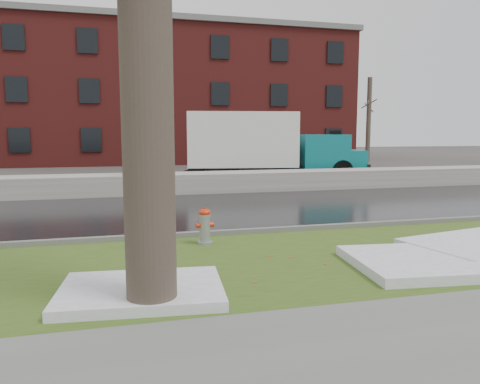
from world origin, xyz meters
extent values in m
plane|color=#47423D|center=(0.00, 0.00, 0.00)|extent=(120.00, 120.00, 0.00)
cube|color=#2E4818|center=(0.00, -1.25, 0.02)|extent=(60.00, 4.50, 0.04)
cube|color=slate|center=(0.00, -5.00, 0.03)|extent=(60.00, 3.00, 0.05)
cube|color=black|center=(0.00, 4.50, 0.01)|extent=(60.00, 7.00, 0.03)
cube|color=slate|center=(0.00, 13.00, 0.01)|extent=(60.00, 9.00, 0.03)
cube|color=slate|center=(0.00, 1.00, 0.07)|extent=(60.00, 0.15, 0.14)
cube|color=#AFA9A0|center=(0.00, 8.70, 0.38)|extent=(60.00, 1.60, 0.75)
cube|color=maroon|center=(2.00, 30.00, 5.00)|extent=(26.00, 12.00, 10.00)
cylinder|color=brown|center=(-6.00, 26.00, 3.25)|extent=(0.36, 0.36, 6.50)
cylinder|color=brown|center=(-6.00, 26.00, 4.20)|extent=(0.84, 1.62, 0.73)
cylinder|color=brown|center=(-6.00, 26.00, 5.10)|extent=(1.08, 1.26, 0.66)
cylinder|color=brown|center=(-6.00, 26.00, 3.60)|extent=(1.40, 0.61, 0.63)
cylinder|color=brown|center=(16.00, 24.00, 3.25)|extent=(0.36, 0.36, 6.50)
cylinder|color=brown|center=(16.00, 24.00, 4.20)|extent=(0.84, 1.62, 0.73)
cylinder|color=brown|center=(16.00, 24.00, 5.10)|extent=(1.08, 1.26, 0.66)
cylinder|color=brown|center=(16.00, 24.00, 3.60)|extent=(1.40, 0.61, 0.63)
cylinder|color=#929499|center=(-1.40, 0.24, 0.36)|extent=(0.22, 0.22, 0.65)
ellipsoid|color=red|center=(-1.40, 0.24, 0.69)|extent=(0.26, 0.26, 0.15)
cylinder|color=red|center=(-1.40, 0.24, 0.77)|extent=(0.05, 0.05, 0.05)
cylinder|color=red|center=(-1.53, 0.24, 0.43)|extent=(0.10, 0.11, 0.10)
cylinder|color=red|center=(-1.27, 0.25, 0.43)|extent=(0.10, 0.11, 0.10)
cylinder|color=#929499|center=(-1.41, 0.38, 0.43)|extent=(0.13, 0.10, 0.13)
cube|color=black|center=(3.84, 12.21, 0.60)|extent=(7.50, 2.15, 0.20)
cube|color=silver|center=(2.65, 12.41, 1.95)|extent=(5.34, 3.13, 2.51)
cube|color=#0C6D73|center=(6.46, 11.77, 1.40)|extent=(2.48, 2.56, 1.58)
cube|color=#0C6D73|center=(7.79, 11.54, 1.02)|extent=(1.44, 2.20, 0.84)
cube|color=black|center=(7.10, 11.66, 1.95)|extent=(0.38, 1.85, 0.84)
cube|color=black|center=(-0.38, 12.91, 0.30)|extent=(1.76, 1.36, 0.63)
cylinder|color=black|center=(6.98, 10.69, 0.51)|extent=(1.06, 0.44, 1.02)
cylinder|color=black|center=(7.31, 12.62, 0.51)|extent=(1.06, 0.44, 1.02)
cylinder|color=black|center=(2.76, 11.40, 0.51)|extent=(1.06, 0.44, 1.02)
cylinder|color=black|center=(3.08, 13.32, 0.51)|extent=(1.06, 0.44, 1.02)
cylinder|color=black|center=(1.29, 11.64, 0.51)|extent=(1.06, 0.44, 1.02)
cylinder|color=black|center=(1.61, 13.57, 0.51)|extent=(1.06, 0.44, 1.02)
imported|color=black|center=(-2.18, 8.14, 1.69)|extent=(0.70, 0.48, 1.88)
cube|color=white|center=(1.98, -2.30, 0.12)|extent=(2.81, 2.28, 0.16)
cube|color=white|center=(-2.80, -2.50, 0.11)|extent=(2.35, 1.81, 0.14)
camera|label=1|loc=(-3.09, -8.83, 2.26)|focal=35.00mm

